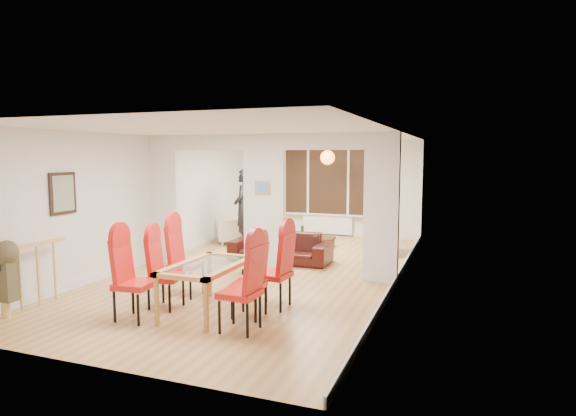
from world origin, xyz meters
The scene contains 24 objects.
floor centered at (0.00, 0.00, 0.00)m, with size 5.00×9.00×0.01m, color tan.
room_walls centered at (0.00, 0.00, 1.30)m, with size 5.00×9.00×2.60m, color silver, non-canonical shape.
divider_wall centered at (0.00, 0.00, 1.30)m, with size 5.00×0.18×2.60m, color white.
bay_window_blinds centered at (0.00, 4.44, 1.50)m, with size 3.00×0.08×1.80m, color black.
radiator centered at (0.00, 4.40, 0.30)m, with size 1.40×0.08×0.50m, color white.
pendant_light centered at (0.30, 3.30, 2.15)m, with size 0.36×0.36×0.36m, color orange.
stair_newel centered at (-2.25, -3.20, 0.55)m, with size 0.40×1.20×1.10m, color tan, non-canonical shape.
wall_poster centered at (-2.47, -2.40, 1.60)m, with size 0.04×0.52×0.67m, color gray.
pillar_photo centered at (0.00, -0.10, 1.60)m, with size 0.30×0.03×0.25m, color #4C8CD8.
dining_table centered at (0.21, -2.52, 0.35)m, with size 0.83×1.48×0.69m, color #BD8745, non-canonical shape.
dining_chair_la centered at (-0.55, -3.14, 0.57)m, with size 0.46×0.46×1.14m, color red, non-canonical shape.
dining_chair_lb centered at (-0.46, -2.57, 0.54)m, with size 0.43×0.43×1.07m, color red, non-canonical shape.
dining_chair_lc centered at (-0.52, -1.93, 0.57)m, with size 0.46×0.46×1.14m, color red, non-canonical shape.
dining_chair_ra centered at (0.96, -3.03, 0.58)m, with size 0.46×0.46×1.15m, color red, non-canonical shape.
dining_chair_rb centered at (0.84, -2.51, 0.53)m, with size 0.43×0.43×1.06m, color red, non-canonical shape.
dining_chair_rc centered at (0.99, -2.01, 0.57)m, with size 0.46×0.46×1.15m, color red, non-canonical shape.
sofa centered at (-0.01, 0.85, 0.30)m, with size 2.08×0.81×0.61m, color black.
armchair centered at (-1.96, 2.45, 0.32)m, with size 0.71×0.69×0.65m, color white.
person centered at (-1.48, 2.15, 0.94)m, with size 0.45×0.68×1.88m, color black.
television centered at (2.00, 2.50, 0.27)m, with size 0.12×0.95×0.55m, color black.
coffee_table centered at (0.13, 2.71, 0.11)m, with size 1.00×0.50×0.23m, color #372112, non-canonical shape.
bottle centered at (-0.12, 2.60, 0.38)m, with size 0.08×0.08×0.30m, color #143F19.
bowl centered at (-0.02, 2.66, 0.25)m, with size 0.20×0.20×0.05m, color #372112.
shoes centered at (-0.17, -0.31, 0.05)m, with size 0.23×0.25×0.09m, color black, non-canonical shape.
Camera 1 is at (3.56, -8.31, 2.20)m, focal length 30.00 mm.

